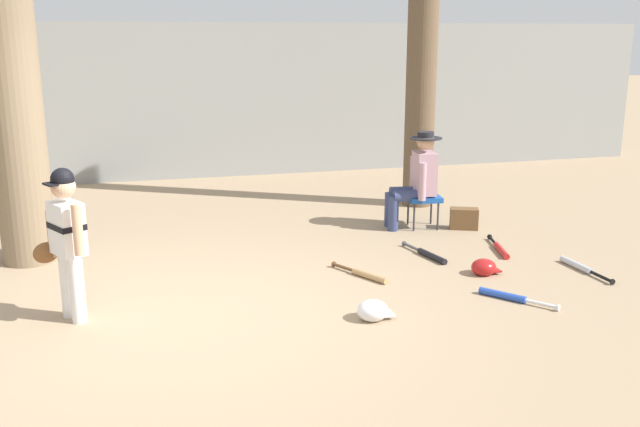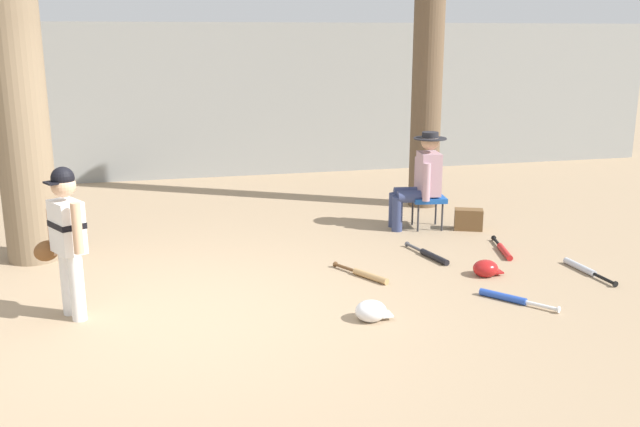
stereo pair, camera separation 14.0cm
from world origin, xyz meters
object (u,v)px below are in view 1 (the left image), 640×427
bat_blue_youth (509,297)px  batting_helmet_white (373,311)px  young_ballplayer (66,235)px  seated_spectator (416,177)px  batting_helmet_red (484,267)px  tree_near_player (11,72)px  folding_stool (423,199)px  bat_wood_tan (365,274)px  bat_aluminum_silver (580,267)px  bat_red_barrel (500,249)px  handbag_beside_stool (464,219)px  tree_behind_spectator (422,48)px  bat_black_composite (429,255)px

bat_blue_youth → batting_helmet_white: bearing=-175.7°
batting_helmet_white → young_ballplayer: bearing=164.6°
young_ballplayer → seated_spectator: size_ratio=1.09×
seated_spectator → batting_helmet_red: (-0.01, -1.83, -0.57)m
young_ballplayer → seated_spectator: bearing=26.3°
tree_near_player → folding_stool: size_ratio=10.60×
seated_spectator → bat_blue_youth: (-0.13, -2.52, -0.61)m
bat_wood_tan → bat_blue_youth: bearing=-40.6°
young_ballplayer → bat_aluminum_silver: size_ratio=1.69×
young_ballplayer → bat_red_barrel: 4.57m
bat_aluminum_silver → batting_helmet_white: (-2.48, -0.66, 0.05)m
bat_red_barrel → handbag_beside_stool: bearing=87.6°
batting_helmet_red → bat_blue_youth: bearing=-99.6°
tree_behind_spectator → handbag_beside_stool: bearing=-87.6°
bat_black_composite → bat_red_barrel: bearing=-0.9°
bat_aluminum_silver → bat_wood_tan: (-2.20, 0.35, 0.00)m
bat_aluminum_silver → bat_wood_tan: same height
seated_spectator → bat_blue_youth: size_ratio=1.95×
seated_spectator → bat_aluminum_silver: (1.01, -1.96, -0.61)m
bat_blue_youth → batting_helmet_white: batting_helmet_white is taller
tree_near_player → bat_red_barrel: 5.46m
folding_stool → bat_aluminum_silver: 2.17m
seated_spectator → handbag_beside_stool: size_ratio=3.53×
tree_behind_spectator → bat_black_composite: size_ratio=6.53×
bat_red_barrel → batting_helmet_white: 2.46m
tree_near_player → folding_stool: (4.57, 0.14, -1.62)m
tree_behind_spectator → bat_red_barrel: (0.02, -2.33, -2.14)m
batting_helmet_white → folding_stool: bearing=58.9°
tree_near_player → bat_wood_tan: size_ratio=7.15×
tree_near_player → seated_spectator: size_ratio=3.99×
seated_spectator → batting_helmet_white: 3.06m
bat_red_barrel → bat_wood_tan: (-1.72, -0.42, -0.00)m
tree_behind_spectator → seated_spectator: bearing=-114.0°
bat_red_barrel → batting_helmet_red: size_ratio=2.56×
seated_spectator → tree_behind_spectator: bearing=66.0°
bat_aluminum_silver → bat_wood_tan: bearing=170.9°
bat_black_composite → batting_helmet_red: size_ratio=2.54×
tree_near_player → batting_helmet_red: tree_near_player is taller
folding_stool → seated_spectator: 0.29m
tree_behind_spectator → young_ballplayer: bearing=-145.2°
folding_stool → batting_helmet_red: bearing=-93.5°
young_ballplayer → bat_red_barrel: (4.45, 0.76, -0.71)m
batting_helmet_white → tree_near_player: bearing=140.6°
tree_behind_spectator → batting_helmet_red: (-0.52, -2.97, -2.10)m
bat_blue_youth → bat_wood_tan: bearing=139.4°
bat_blue_youth → tree_behind_spectator: bearing=80.1°
folding_stool → batting_helmet_white: (-1.57, -2.61, -0.29)m
folding_stool → bat_blue_youth: folding_stool is taller
bat_wood_tan → batting_helmet_white: batting_helmet_white is taller
tree_behind_spectator → bat_aluminum_silver: size_ratio=6.44×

